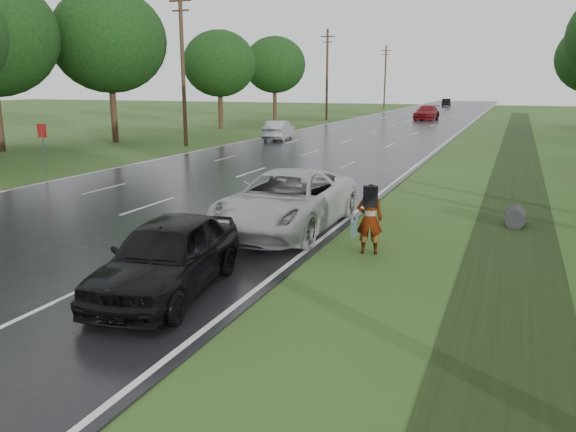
# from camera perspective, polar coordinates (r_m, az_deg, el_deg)

# --- Properties ---
(road) EXTENTS (14.00, 180.00, 0.04)m
(road) POSITION_cam_1_polar(r_m,az_deg,el_deg) (53.75, 9.97, 8.79)
(road) COLOR black
(road) RESTS_ON ground
(edge_stripe_east) EXTENTS (0.12, 180.00, 0.01)m
(edge_stripe_east) POSITION_cam_1_polar(r_m,az_deg,el_deg) (52.74, 17.22, 8.34)
(edge_stripe_east) COLOR silver
(edge_stripe_east) RESTS_ON road
(edge_stripe_west) EXTENTS (0.12, 180.00, 0.01)m
(edge_stripe_west) POSITION_cam_1_polar(r_m,az_deg,el_deg) (55.57, 3.07, 9.13)
(edge_stripe_west) COLOR silver
(edge_stripe_west) RESTS_ON road
(center_line) EXTENTS (0.12, 180.00, 0.01)m
(center_line) POSITION_cam_1_polar(r_m,az_deg,el_deg) (53.75, 9.97, 8.81)
(center_line) COLOR silver
(center_line) RESTS_ON road
(drainage_ditch) EXTENTS (2.20, 120.00, 0.56)m
(drainage_ditch) POSITION_cam_1_polar(r_m,az_deg,el_deg) (26.41, 22.22, 3.53)
(drainage_ditch) COLOR black
(drainage_ditch) RESTS_ON ground
(road_sign) EXTENTS (0.50, 0.06, 2.30)m
(road_sign) POSITION_cam_1_polar(r_m,az_deg,el_deg) (27.84, -23.67, 7.20)
(road_sign) COLOR slate
(road_sign) RESTS_ON ground
(utility_pole_mid) EXTENTS (1.60, 0.26, 10.00)m
(utility_pole_mid) POSITION_cam_1_polar(r_m,az_deg,el_deg) (38.37, -10.64, 14.77)
(utility_pole_mid) COLOR #392A17
(utility_pole_mid) RESTS_ON ground
(utility_pole_far) EXTENTS (1.60, 0.26, 10.00)m
(utility_pole_far) POSITION_cam_1_polar(r_m,az_deg,el_deg) (65.69, 3.99, 14.25)
(utility_pole_far) COLOR #392A17
(utility_pole_far) RESTS_ON ground
(utility_pole_distant) EXTENTS (1.60, 0.26, 10.00)m
(utility_pole_distant) POSITION_cam_1_polar(r_m,az_deg,el_deg) (94.65, 9.84, 13.80)
(utility_pole_distant) COLOR #392A17
(utility_pole_distant) RESTS_ON ground
(tree_west_c) EXTENTS (7.80, 7.80, 10.43)m
(tree_west_c) POSITION_cam_1_polar(r_m,az_deg,el_deg) (41.84, -17.75, 16.60)
(tree_west_c) COLOR #392A17
(tree_west_c) RESTS_ON ground
(tree_west_d) EXTENTS (6.60, 6.60, 8.80)m
(tree_west_d) POSITION_cam_1_polar(r_m,az_deg,el_deg) (52.98, -6.98, 15.11)
(tree_west_d) COLOR #392A17
(tree_west_d) RESTS_ON ground
(tree_west_f) EXTENTS (7.00, 7.00, 9.29)m
(tree_west_f) POSITION_cam_1_polar(r_m,az_deg,el_deg) (65.83, -1.36, 15.10)
(tree_west_f) COLOR #392A17
(tree_west_f) RESTS_ON ground
(pedestrian) EXTENTS (0.87, 0.67, 1.73)m
(pedestrian) POSITION_cam_1_polar(r_m,az_deg,el_deg) (13.72, 8.20, -0.21)
(pedestrian) COLOR #A5998C
(pedestrian) RESTS_ON ground
(white_pickup) EXTENTS (2.72, 5.88, 1.63)m
(white_pickup) POSITION_cam_1_polar(r_m,az_deg,el_deg) (15.76, -0.12, 1.55)
(white_pickup) COLOR silver
(white_pickup) RESTS_ON road
(dark_sedan) EXTENTS (2.41, 4.65, 1.51)m
(dark_sedan) POSITION_cam_1_polar(r_m,az_deg,el_deg) (11.24, -12.16, -3.94)
(dark_sedan) COLOR black
(dark_sedan) RESTS_ON road
(silver_sedan) EXTENTS (2.07, 4.39, 1.39)m
(silver_sedan) POSITION_cam_1_polar(r_m,az_deg,el_deg) (41.74, -0.95, 8.72)
(silver_sedan) COLOR #9C9DA4
(silver_sedan) RESTS_ON road
(far_car_red) EXTENTS (2.51, 5.57, 1.58)m
(far_car_red) POSITION_cam_1_polar(r_m,az_deg,el_deg) (67.29, 13.91, 10.16)
(far_car_red) COLOR maroon
(far_car_red) RESTS_ON road
(far_car_dark) EXTENTS (1.72, 4.27, 1.38)m
(far_car_dark) POSITION_cam_1_polar(r_m,az_deg,el_deg) (108.06, 15.80, 11.04)
(far_car_dark) COLOR black
(far_car_dark) RESTS_ON road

